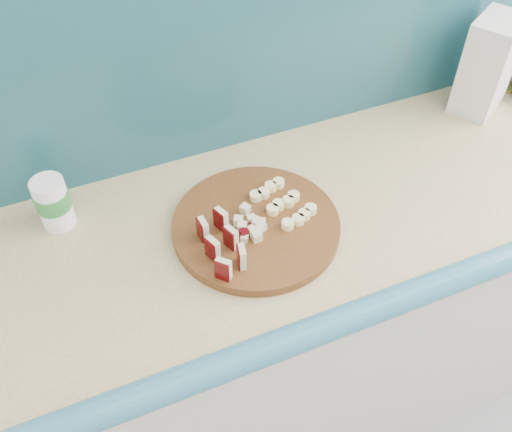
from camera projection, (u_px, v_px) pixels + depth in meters
The scene contains 9 objects.
kitchen_counter at pixel (407, 278), 1.73m from camera, with size 2.20×0.63×0.91m.
backsplash at pixel (396, 18), 1.41m from camera, with size 2.20×0.02×0.50m, color teal.
cutting_board at pixel (256, 226), 1.25m from camera, with size 0.37×0.37×0.02m, color #4B2B10.
apple_wedges at pixel (222, 243), 1.17m from camera, with size 0.07×0.16×0.05m.
apple_chunks at pixel (248, 224), 1.22m from camera, with size 0.06×0.06×0.02m.
banana_slices at pixel (283, 203), 1.27m from camera, with size 0.12×0.15×0.02m.
flour_bag at pixel (488, 65), 1.48m from camera, with size 0.15×0.11×0.26m, color silver.
canister at pixel (53, 202), 1.23m from camera, with size 0.08×0.08×0.12m.
banana_peel at pixel (492, 83), 1.65m from camera, with size 0.21×0.18×0.01m.
Camera 1 is at (-0.74, 0.71, 1.84)m, focal length 40.00 mm.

